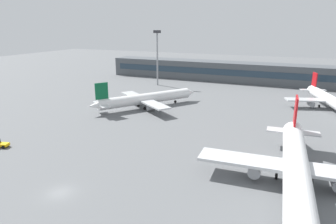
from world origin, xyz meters
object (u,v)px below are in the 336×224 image
(airplane_mid, at_px, (147,99))
(airplane_far, at_px, (330,100))
(airplane_near, at_px, (296,170))
(floodlight_tower_west, at_px, (157,54))

(airplane_mid, xyz_separation_m, airplane_far, (54.22, 21.06, -0.03))
(airplane_near, height_order, airplane_mid, airplane_near)
(airplane_near, distance_m, floodlight_tower_west, 92.75)
(floodlight_tower_west, bearing_deg, airplane_mid, -69.75)
(airplane_mid, distance_m, airplane_far, 58.17)
(airplane_far, bearing_deg, airplane_mid, -158.77)
(airplane_near, distance_m, airplane_mid, 57.77)
(airplane_mid, bearing_deg, floodlight_tower_west, 110.25)
(airplane_far, bearing_deg, airplane_near, -98.77)
(airplane_mid, distance_m, floodlight_tower_west, 39.42)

